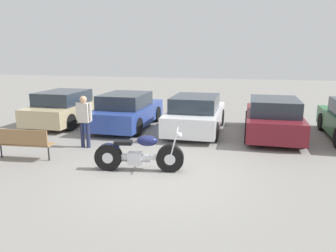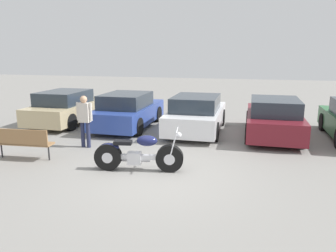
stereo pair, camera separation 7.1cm
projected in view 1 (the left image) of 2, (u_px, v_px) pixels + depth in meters
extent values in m
plane|color=gray|center=(158.00, 175.00, 7.92)|extent=(60.00, 60.00, 0.00)
cylinder|color=black|center=(170.00, 158.00, 8.11)|extent=(0.71, 0.31, 0.68)
cylinder|color=silver|center=(170.00, 158.00, 8.11)|extent=(0.30, 0.26, 0.27)
cylinder|color=black|center=(109.00, 157.00, 8.23)|extent=(0.71, 0.31, 0.68)
cylinder|color=silver|center=(109.00, 157.00, 8.23)|extent=(0.30, 0.26, 0.27)
cube|color=silver|center=(139.00, 157.00, 8.17)|extent=(1.19, 0.30, 0.12)
cube|color=silver|center=(135.00, 158.00, 8.19)|extent=(0.37, 0.29, 0.30)
ellipsoid|color=#191E4C|center=(147.00, 141.00, 8.06)|extent=(0.56, 0.39, 0.27)
cube|color=black|center=(123.00, 143.00, 8.12)|extent=(0.47, 0.31, 0.09)
ellipsoid|color=#191E4C|center=(110.00, 147.00, 8.17)|extent=(0.51, 0.27, 0.20)
cylinder|color=silver|center=(174.00, 146.00, 7.94)|extent=(0.22, 0.07, 0.73)
cylinder|color=silver|center=(174.00, 143.00, 8.12)|extent=(0.22, 0.07, 0.73)
cylinder|color=silver|center=(178.00, 130.00, 7.94)|extent=(0.13, 0.62, 0.03)
sphere|color=silver|center=(179.00, 135.00, 7.97)|extent=(0.15, 0.15, 0.15)
cylinder|color=silver|center=(128.00, 160.00, 8.36)|extent=(1.19, 0.27, 0.08)
cube|color=#C6B284|center=(67.00, 111.00, 13.70)|extent=(1.80, 4.07, 0.67)
cube|color=#28333D|center=(63.00, 97.00, 13.34)|extent=(1.58, 2.12, 0.52)
cylinder|color=black|center=(66.00, 109.00, 15.13)|extent=(0.20, 0.65, 0.65)
cylinder|color=black|center=(99.00, 111.00, 14.74)|extent=(0.20, 0.65, 0.65)
cylinder|color=black|center=(31.00, 120.00, 12.74)|extent=(0.20, 0.65, 0.65)
cylinder|color=black|center=(70.00, 122.00, 12.35)|extent=(0.20, 0.65, 0.65)
cube|color=#2D479E|center=(128.00, 114.00, 12.96)|extent=(1.80, 4.07, 0.67)
cube|color=#28333D|center=(125.00, 100.00, 12.59)|extent=(1.58, 2.12, 0.52)
cylinder|color=black|center=(120.00, 112.00, 14.39)|extent=(0.20, 0.65, 0.65)
cylinder|color=black|center=(157.00, 114.00, 14.00)|extent=(0.20, 0.65, 0.65)
cylinder|color=black|center=(94.00, 124.00, 12.00)|extent=(0.20, 0.65, 0.65)
cylinder|color=black|center=(138.00, 127.00, 11.61)|extent=(0.20, 0.65, 0.65)
cube|color=white|center=(196.00, 118.00, 12.26)|extent=(1.80, 4.07, 0.67)
cube|color=#28333D|center=(195.00, 103.00, 11.89)|extent=(1.58, 2.12, 0.52)
cylinder|color=black|center=(181.00, 115.00, 13.69)|extent=(0.20, 0.65, 0.65)
cylinder|color=black|center=(221.00, 117.00, 13.30)|extent=(0.20, 0.65, 0.65)
cylinder|color=black|center=(166.00, 129.00, 11.29)|extent=(0.20, 0.65, 0.65)
cylinder|color=black|center=(215.00, 132.00, 10.91)|extent=(0.20, 0.65, 0.65)
cube|color=maroon|center=(272.00, 122.00, 11.56)|extent=(1.80, 4.07, 0.67)
cube|color=#28333D|center=(274.00, 106.00, 11.20)|extent=(1.58, 2.12, 0.52)
cylinder|color=black|center=(248.00, 119.00, 12.99)|extent=(0.20, 0.65, 0.65)
cylinder|color=black|center=(293.00, 121.00, 12.60)|extent=(0.20, 0.65, 0.65)
cylinder|color=black|center=(248.00, 134.00, 10.60)|extent=(0.20, 0.65, 0.65)
cylinder|color=black|center=(303.00, 137.00, 10.21)|extent=(0.20, 0.65, 0.65)
cylinder|color=black|center=(322.00, 122.00, 12.46)|extent=(0.20, 0.65, 0.65)
cube|color=#997047|center=(24.00, 144.00, 9.03)|extent=(1.67, 0.52, 0.05)
cube|color=#997047|center=(19.00, 138.00, 8.81)|extent=(1.64, 0.16, 0.44)
cylinder|color=black|center=(1.00, 150.00, 9.20)|extent=(0.04, 0.04, 0.45)
cylinder|color=black|center=(49.00, 153.00, 8.97)|extent=(0.04, 0.04, 0.45)
cylinder|color=#232847|center=(82.00, 135.00, 10.20)|extent=(0.12, 0.12, 0.80)
cylinder|color=#232847|center=(88.00, 135.00, 10.15)|extent=(0.12, 0.12, 0.80)
cube|color=silver|center=(84.00, 113.00, 10.02)|extent=(0.34, 0.20, 0.60)
cylinder|color=silver|center=(77.00, 111.00, 10.07)|extent=(0.08, 0.08, 0.55)
cylinder|color=silver|center=(90.00, 112.00, 9.96)|extent=(0.08, 0.08, 0.55)
sphere|color=tan|center=(83.00, 99.00, 9.93)|extent=(0.22, 0.22, 0.22)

